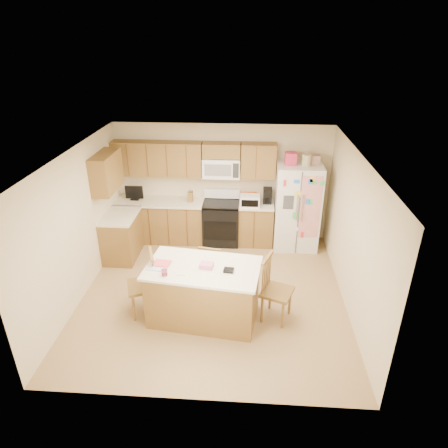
# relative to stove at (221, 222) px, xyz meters

# --- Properties ---
(ground) EXTENTS (4.50, 4.50, 0.00)m
(ground) POSITION_rel_stove_xyz_m (0.00, -1.94, -0.47)
(ground) COLOR #957A4A
(ground) RESTS_ON ground
(room_shell) EXTENTS (4.60, 4.60, 2.52)m
(room_shell) POSITION_rel_stove_xyz_m (0.00, -1.94, 0.97)
(room_shell) COLOR beige
(room_shell) RESTS_ON ground
(cabinetry) EXTENTS (3.36, 1.56, 2.15)m
(cabinetry) POSITION_rel_stove_xyz_m (-0.98, -0.15, 0.44)
(cabinetry) COLOR brown
(cabinetry) RESTS_ON ground
(stove) EXTENTS (0.76, 0.65, 1.13)m
(stove) POSITION_rel_stove_xyz_m (0.00, 0.00, 0.00)
(stove) COLOR black
(stove) RESTS_ON ground
(refrigerator) EXTENTS (0.90, 0.79, 2.04)m
(refrigerator) POSITION_rel_stove_xyz_m (1.57, -0.06, 0.45)
(refrigerator) COLOR white
(refrigerator) RESTS_ON ground
(island) EXTENTS (1.83, 1.21, 1.03)m
(island) POSITION_rel_stove_xyz_m (-0.09, -2.57, 0.00)
(island) COLOR brown
(island) RESTS_ON ground
(windsor_chair_left) EXTENTS (0.57, 0.59, 1.09)m
(windsor_chair_left) POSITION_rel_stove_xyz_m (-1.06, -2.50, 0.04)
(windsor_chair_left) COLOR brown
(windsor_chair_left) RESTS_ON ground
(windsor_chair_back) EXTENTS (0.48, 0.46, 0.95)m
(windsor_chair_back) POSITION_rel_stove_xyz_m (-0.02, -1.87, -0.02)
(windsor_chair_back) COLOR brown
(windsor_chair_back) RESTS_ON ground
(windsor_chair_right) EXTENTS (0.59, 0.60, 1.09)m
(windsor_chair_right) POSITION_rel_stove_xyz_m (1.03, -2.51, 0.04)
(windsor_chair_right) COLOR brown
(windsor_chair_right) RESTS_ON ground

